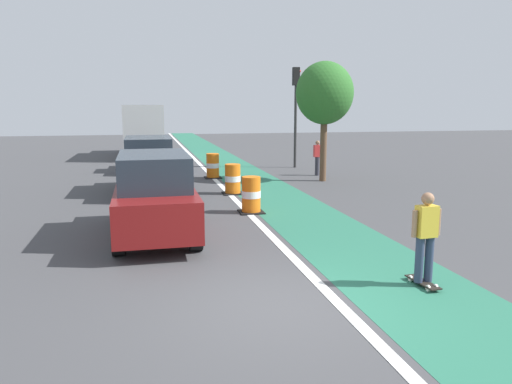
% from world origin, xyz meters
% --- Properties ---
extents(ground_plane, '(100.00, 100.00, 0.00)m').
position_xyz_m(ground_plane, '(0.00, 0.00, 0.00)').
color(ground_plane, '#424244').
extents(bike_lane_strip, '(2.50, 80.00, 0.01)m').
position_xyz_m(bike_lane_strip, '(2.40, 12.00, 0.00)').
color(bike_lane_strip, '#286B51').
rests_on(bike_lane_strip, ground).
extents(lane_divider_stripe, '(0.20, 80.00, 0.01)m').
position_xyz_m(lane_divider_stripe, '(0.90, 12.00, 0.01)').
color(lane_divider_stripe, silver).
rests_on(lane_divider_stripe, ground).
extents(skateboarder_on_lane, '(0.57, 0.81, 1.69)m').
position_xyz_m(skateboarder_on_lane, '(2.68, 0.32, 0.91)').
color(skateboarder_on_lane, black).
rests_on(skateboarder_on_lane, ground).
extents(parked_suv_nearest, '(1.94, 4.61, 2.04)m').
position_xyz_m(parked_suv_nearest, '(-1.87, 4.83, 1.04)').
color(parked_suv_nearest, maroon).
rests_on(parked_suv_nearest, ground).
extents(parked_suv_second, '(1.92, 4.60, 2.04)m').
position_xyz_m(parked_suv_second, '(-1.92, 11.39, 1.04)').
color(parked_suv_second, black).
rests_on(parked_suv_second, ground).
extents(parked_sedan_third, '(1.96, 4.12, 1.70)m').
position_xyz_m(parked_sedan_third, '(-1.92, 17.71, 0.83)').
color(parked_sedan_third, navy).
rests_on(parked_sedan_third, ground).
extents(traffic_barrel_front, '(0.73, 0.73, 1.09)m').
position_xyz_m(traffic_barrel_front, '(1.00, 6.99, 0.53)').
color(traffic_barrel_front, orange).
rests_on(traffic_barrel_front, ground).
extents(traffic_barrel_mid, '(0.73, 0.73, 1.09)m').
position_xyz_m(traffic_barrel_mid, '(1.03, 10.28, 0.53)').
color(traffic_barrel_mid, orange).
rests_on(traffic_barrel_mid, ground).
extents(traffic_barrel_back, '(0.73, 0.73, 1.09)m').
position_xyz_m(traffic_barrel_back, '(0.88, 14.45, 0.53)').
color(traffic_barrel_back, orange).
rests_on(traffic_barrel_back, ground).
extents(delivery_truck_down_block, '(2.47, 7.64, 3.23)m').
position_xyz_m(delivery_truck_down_block, '(-1.98, 25.13, 1.85)').
color(delivery_truck_down_block, beige).
rests_on(delivery_truck_down_block, ground).
extents(traffic_light_corner, '(0.41, 0.32, 5.10)m').
position_xyz_m(traffic_light_corner, '(5.61, 17.34, 3.50)').
color(traffic_light_corner, '#2D2D2D').
rests_on(traffic_light_corner, ground).
extents(pedestrian_crossing, '(0.34, 0.20, 1.61)m').
position_xyz_m(pedestrian_crossing, '(5.70, 14.21, 0.86)').
color(pedestrian_crossing, '#33333D').
rests_on(pedestrian_crossing, ground).
extents(street_tree_sidewalk, '(2.40, 2.40, 5.00)m').
position_xyz_m(street_tree_sidewalk, '(5.35, 12.55, 3.67)').
color(street_tree_sidewalk, brown).
rests_on(street_tree_sidewalk, ground).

